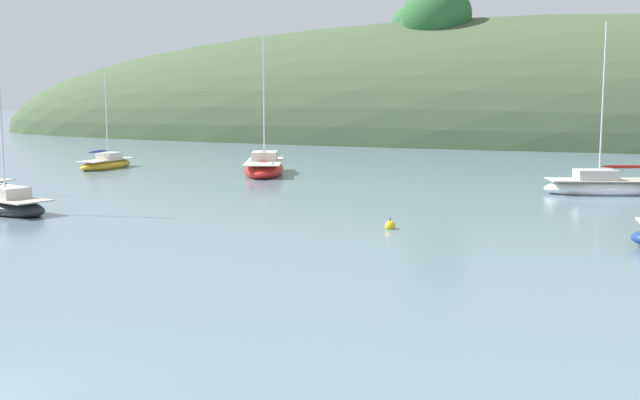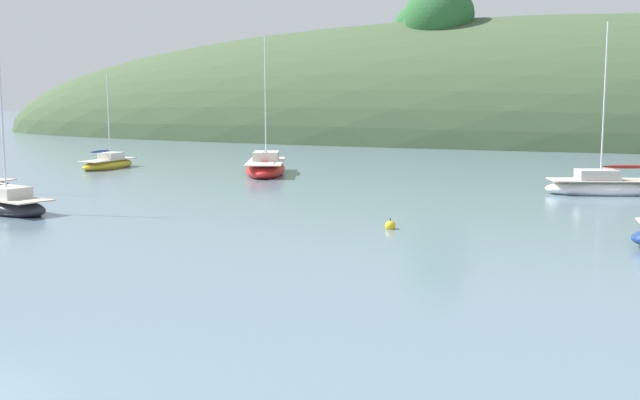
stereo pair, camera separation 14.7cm
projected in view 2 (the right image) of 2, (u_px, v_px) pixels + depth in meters
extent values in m
ellipsoid|color=#425638|center=(521.00, 141.00, 92.84)|extent=(150.00, 36.00, 29.01)
ellipsoid|color=#2D6633|center=(418.00, 26.00, 95.77)|extent=(5.98, 5.44, 5.44)
ellipsoid|color=#2D6633|center=(425.00, 24.00, 91.73)|extent=(5.27, 4.79, 4.79)
ellipsoid|color=#2D6633|center=(439.00, 15.00, 88.88)|extent=(7.97, 7.24, 7.24)
ellipsoid|color=red|center=(266.00, 169.00, 53.71)|extent=(5.24, 8.13, 1.23)
cube|color=beige|center=(266.00, 161.00, 53.64)|extent=(4.82, 7.48, 0.06)
cube|color=beige|center=(266.00, 156.00, 54.21)|extent=(2.48, 2.92, 0.63)
cylinder|color=silver|center=(265.00, 99.00, 53.45)|extent=(0.09, 0.09, 8.49)
cylinder|color=silver|center=(264.00, 152.00, 52.32)|extent=(1.24, 3.04, 0.07)
ellipsoid|color=gold|center=(108.00, 165.00, 58.09)|extent=(1.90, 5.52, 0.88)
cube|color=beige|center=(108.00, 160.00, 58.04)|extent=(1.75, 5.08, 0.06)
cube|color=silver|center=(111.00, 156.00, 58.41)|extent=(1.23, 1.77, 0.51)
cylinder|color=silver|center=(108.00, 117.00, 57.87)|extent=(0.09, 0.09, 6.33)
cylinder|color=silver|center=(100.00, 152.00, 57.14)|extent=(0.08, 2.32, 0.07)
ellipsoid|color=#2D4784|center=(100.00, 151.00, 57.13)|extent=(0.21, 2.22, 0.20)
ellipsoid|color=white|center=(606.00, 189.00, 43.05)|extent=(7.05, 4.30, 1.07)
cube|color=beige|center=(607.00, 180.00, 42.98)|extent=(6.49, 3.95, 0.06)
cube|color=beige|center=(597.00, 175.00, 42.97)|extent=(2.50, 2.08, 0.57)
cylinder|color=silver|center=(604.00, 102.00, 42.42)|extent=(0.09, 0.09, 8.56)
cylinder|color=silver|center=(627.00, 168.00, 42.84)|extent=(2.68, 0.97, 0.07)
ellipsoid|color=maroon|center=(627.00, 167.00, 42.84)|extent=(2.61, 1.06, 0.20)
ellipsoid|color=#232328|center=(3.00, 207.00, 36.41)|extent=(6.35, 3.58, 0.96)
cube|color=beige|center=(3.00, 197.00, 36.35)|extent=(5.84, 3.29, 0.06)
cube|color=beige|center=(8.00, 192.00, 36.03)|extent=(2.21, 1.80, 0.54)
cylinder|color=silver|center=(2.00, 116.00, 35.66)|extent=(0.09, 0.09, 7.59)
sphere|color=yellow|center=(390.00, 226.00, 31.91)|extent=(0.44, 0.44, 0.44)
cylinder|color=black|center=(390.00, 219.00, 31.88)|extent=(0.04, 0.04, 0.10)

